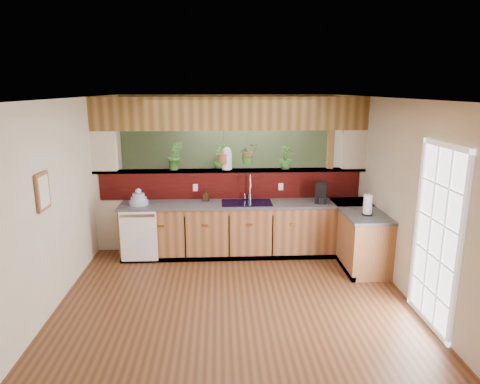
{
  "coord_description": "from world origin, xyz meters",
  "views": [
    {
      "loc": [
        -0.19,
        -5.79,
        2.74
      ],
      "look_at": [
        0.13,
        0.7,
        1.15
      ],
      "focal_mm": 32.0,
      "sensor_mm": 36.0,
      "label": 1
    }
  ],
  "objects_px": {
    "soap_dispenser": "(206,196)",
    "dish_stack": "(139,200)",
    "coffee_maker": "(322,193)",
    "faucet": "(250,186)",
    "paper_towel": "(368,205)",
    "glass_jar": "(227,158)",
    "shelving_console": "(198,194)"
  },
  "relations": [
    {
      "from": "paper_towel",
      "to": "shelving_console",
      "type": "xyz_separation_m",
      "value": [
        -2.67,
        3.05,
        -0.55
      ]
    },
    {
      "from": "glass_jar",
      "to": "shelving_console",
      "type": "bearing_deg",
      "value": 107.72
    },
    {
      "from": "dish_stack",
      "to": "coffee_maker",
      "type": "relative_size",
      "value": 0.93
    },
    {
      "from": "dish_stack",
      "to": "shelving_console",
      "type": "xyz_separation_m",
      "value": [
        0.83,
        2.3,
        -0.48
      ]
    },
    {
      "from": "dish_stack",
      "to": "paper_towel",
      "type": "distance_m",
      "value": 3.57
    },
    {
      "from": "faucet",
      "to": "paper_towel",
      "type": "distance_m",
      "value": 1.93
    },
    {
      "from": "soap_dispenser",
      "to": "dish_stack",
      "type": "bearing_deg",
      "value": -171.62
    },
    {
      "from": "faucet",
      "to": "soap_dispenser",
      "type": "height_order",
      "value": "faucet"
    },
    {
      "from": "soap_dispenser",
      "to": "glass_jar",
      "type": "bearing_deg",
      "value": 34.55
    },
    {
      "from": "glass_jar",
      "to": "faucet",
      "type": "bearing_deg",
      "value": -30.04
    },
    {
      "from": "shelving_console",
      "to": "faucet",
      "type": "bearing_deg",
      "value": -60.89
    },
    {
      "from": "coffee_maker",
      "to": "shelving_console",
      "type": "bearing_deg",
      "value": 151.1
    },
    {
      "from": "soap_dispenser",
      "to": "coffee_maker",
      "type": "xyz_separation_m",
      "value": [
        1.9,
        -0.16,
        0.06
      ]
    },
    {
      "from": "paper_towel",
      "to": "glass_jar",
      "type": "relative_size",
      "value": 0.87
    },
    {
      "from": "coffee_maker",
      "to": "glass_jar",
      "type": "distance_m",
      "value": 1.68
    },
    {
      "from": "dish_stack",
      "to": "soap_dispenser",
      "type": "bearing_deg",
      "value": 8.38
    },
    {
      "from": "coffee_maker",
      "to": "faucet",
      "type": "bearing_deg",
      "value": -171.08
    },
    {
      "from": "paper_towel",
      "to": "glass_jar",
      "type": "height_order",
      "value": "glass_jar"
    },
    {
      "from": "glass_jar",
      "to": "shelving_console",
      "type": "distance_m",
      "value": 2.27
    },
    {
      "from": "coffee_maker",
      "to": "glass_jar",
      "type": "bearing_deg",
      "value": -176.64
    },
    {
      "from": "faucet",
      "to": "dish_stack",
      "type": "relative_size",
      "value": 1.46
    },
    {
      "from": "faucet",
      "to": "soap_dispenser",
      "type": "distance_m",
      "value": 0.74
    },
    {
      "from": "glass_jar",
      "to": "coffee_maker",
      "type": "bearing_deg",
      "value": -14.7
    },
    {
      "from": "coffee_maker",
      "to": "soap_dispenser",
      "type": "bearing_deg",
      "value": -166.85
    },
    {
      "from": "dish_stack",
      "to": "soap_dispenser",
      "type": "xyz_separation_m",
      "value": [
        1.08,
        0.16,
        0.01
      ]
    },
    {
      "from": "dish_stack",
      "to": "paper_towel",
      "type": "bearing_deg",
      "value": -12.13
    },
    {
      "from": "paper_towel",
      "to": "glass_jar",
      "type": "xyz_separation_m",
      "value": [
        -2.06,
        1.15,
        0.53
      ]
    },
    {
      "from": "soap_dispenser",
      "to": "coffee_maker",
      "type": "height_order",
      "value": "coffee_maker"
    },
    {
      "from": "coffee_maker",
      "to": "shelving_console",
      "type": "height_order",
      "value": "coffee_maker"
    },
    {
      "from": "soap_dispenser",
      "to": "paper_towel",
      "type": "xyz_separation_m",
      "value": [
        2.41,
        -0.91,
        0.06
      ]
    },
    {
      "from": "faucet",
      "to": "dish_stack",
      "type": "height_order",
      "value": "faucet"
    },
    {
      "from": "dish_stack",
      "to": "coffee_maker",
      "type": "bearing_deg",
      "value": -0.07
    }
  ]
}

